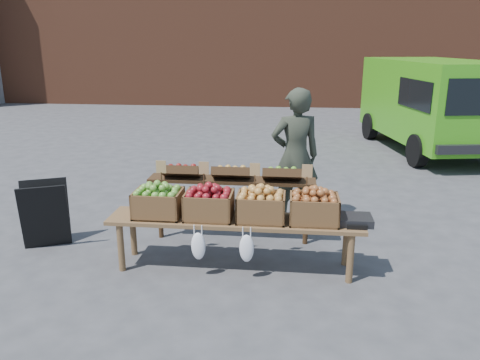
# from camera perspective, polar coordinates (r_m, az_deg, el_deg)

# --- Properties ---
(ground) EXTENTS (80.00, 80.00, 0.00)m
(ground) POSITION_cam_1_polar(r_m,az_deg,el_deg) (5.57, -10.07, -8.96)
(ground) COLOR #434346
(delivery_van) EXTENTS (2.79, 4.75, 2.00)m
(delivery_van) POSITION_cam_1_polar(r_m,az_deg,el_deg) (11.31, 22.40, 8.30)
(delivery_van) COLOR #3B9C16
(delivery_van) RESTS_ON ground
(vendor) EXTENTS (0.75, 0.60, 1.81)m
(vendor) POSITION_cam_1_polar(r_m,az_deg,el_deg) (6.26, 6.74, 2.88)
(vendor) COLOR #2E3327
(vendor) RESTS_ON ground
(chalkboard_sign) EXTENTS (0.61, 0.48, 0.81)m
(chalkboard_sign) POSITION_cam_1_polar(r_m,az_deg,el_deg) (6.03, -22.67, -3.87)
(chalkboard_sign) COLOR black
(chalkboard_sign) RESTS_ON ground
(back_table) EXTENTS (2.10, 0.44, 1.04)m
(back_table) POSITION_cam_1_polar(r_m,az_deg,el_deg) (5.67, -1.01, -2.53)
(back_table) COLOR #342212
(back_table) RESTS_ON ground
(display_bench) EXTENTS (2.70, 0.56, 0.57)m
(display_bench) POSITION_cam_1_polar(r_m,az_deg,el_deg) (5.08, -0.62, -7.72)
(display_bench) COLOR brown
(display_bench) RESTS_ON ground
(crate_golden_apples) EXTENTS (0.50, 0.40, 0.28)m
(crate_golden_apples) POSITION_cam_1_polar(r_m,az_deg,el_deg) (5.08, -9.92, -2.82)
(crate_golden_apples) COLOR #548E2D
(crate_golden_apples) RESTS_ON display_bench
(crate_russet_pears) EXTENTS (0.50, 0.40, 0.28)m
(crate_russet_pears) POSITION_cam_1_polar(r_m,az_deg,el_deg) (4.96, -3.79, -3.08)
(crate_russet_pears) COLOR maroon
(crate_russet_pears) RESTS_ON display_bench
(crate_red_apples) EXTENTS (0.50, 0.40, 0.28)m
(crate_red_apples) POSITION_cam_1_polar(r_m,az_deg,el_deg) (4.90, 2.57, -3.32)
(crate_red_apples) COLOR #AB9428
(crate_red_apples) RESTS_ON display_bench
(crate_green_apples) EXTENTS (0.50, 0.40, 0.28)m
(crate_green_apples) POSITION_cam_1_polar(r_m,az_deg,el_deg) (4.90, 9.01, -3.52)
(crate_green_apples) COLOR #A35D30
(crate_green_apples) RESTS_ON display_bench
(weighing_scale) EXTENTS (0.34, 0.30, 0.08)m
(weighing_scale) POSITION_cam_1_polar(r_m,az_deg,el_deg) (4.97, 13.87, -4.72)
(weighing_scale) COLOR black
(weighing_scale) RESTS_ON display_bench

